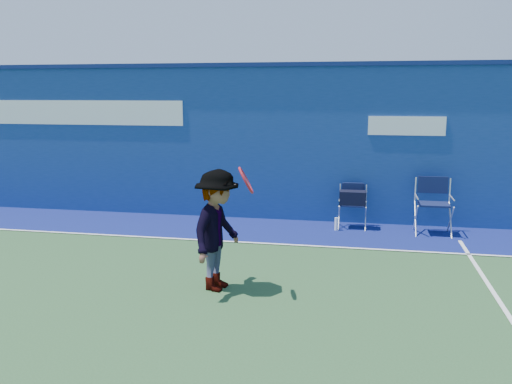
% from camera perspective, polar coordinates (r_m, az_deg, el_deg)
% --- Properties ---
extents(ground, '(80.00, 80.00, 0.00)m').
position_cam_1_polar(ground, '(6.63, -15.07, -12.24)').
color(ground, '#294D29').
rests_on(ground, ground).
extents(stadium_wall, '(24.00, 0.50, 3.08)m').
position_cam_1_polar(stadium_wall, '(11.07, -3.63, 5.43)').
color(stadium_wall, navy).
rests_on(stadium_wall, ground).
extents(out_of_bounds_strip, '(24.00, 1.80, 0.01)m').
position_cam_1_polar(out_of_bounds_strip, '(10.27, -5.05, -3.74)').
color(out_of_bounds_strip, navy).
rests_on(out_of_bounds_strip, ground).
extents(court_lines, '(24.00, 12.00, 0.01)m').
position_cam_1_polar(court_lines, '(7.13, -12.94, -10.40)').
color(court_lines, white).
rests_on(court_lines, out_of_bounds_strip).
extents(directors_chair_left, '(0.49, 0.45, 0.83)m').
position_cam_1_polar(directors_chair_left, '(10.30, 10.12, -1.83)').
color(directors_chair_left, silver).
rests_on(directors_chair_left, ground).
extents(directors_chair_right, '(0.60, 0.54, 1.01)m').
position_cam_1_polar(directors_chair_right, '(10.23, 18.12, -2.48)').
color(directors_chair_right, silver).
rests_on(directors_chair_right, ground).
extents(water_bottle, '(0.07, 0.07, 0.24)m').
position_cam_1_polar(water_bottle, '(10.11, 8.46, -3.36)').
color(water_bottle, white).
rests_on(water_bottle, ground).
extents(tennis_player, '(0.92, 1.11, 1.63)m').
position_cam_1_polar(tennis_player, '(6.95, -4.06, -4.01)').
color(tennis_player, '#EA4738').
rests_on(tennis_player, ground).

